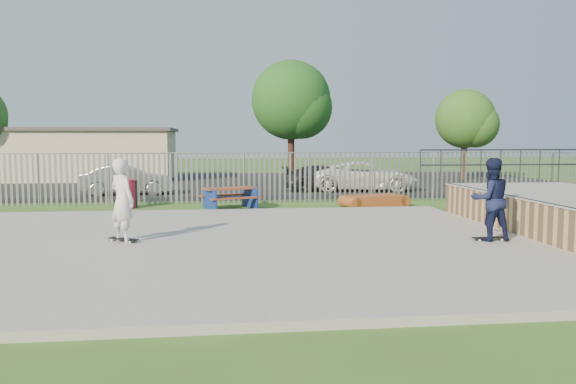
{
  "coord_description": "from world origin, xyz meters",
  "views": [
    {
      "loc": [
        0.15,
        -13.18,
        2.56
      ],
      "look_at": [
        1.94,
        2.0,
        1.1
      ],
      "focal_mm": 35.0,
      "sensor_mm": 36.0,
      "label": 1
    }
  ],
  "objects": [
    {
      "name": "tree_right",
      "position": [
        15.0,
        19.99,
        3.74
      ],
      "size": [
        3.61,
        3.61,
        5.56
      ],
      "color": "#422B1A",
      "rests_on": "ground"
    },
    {
      "name": "picnic_table",
      "position": [
        0.42,
        7.23,
        0.4
      ],
      "size": [
        2.26,
        2.05,
        0.78
      ],
      "rotation": [
        0.0,
        0.0,
        0.34
      ],
      "color": "brown",
      "rests_on": "ground"
    },
    {
      "name": "ground",
      "position": [
        0.0,
        0.0,
        0.0
      ],
      "size": [
        120.0,
        120.0,
        0.0
      ],
      "primitive_type": "plane",
      "color": "#3A6322",
      "rests_on": "ground"
    },
    {
      "name": "skater_white",
      "position": [
        -2.17,
        0.17,
        1.13
      ],
      "size": [
        0.84,
        0.84,
        1.96
      ],
      "primitive_type": "imported",
      "rotation": [
        0.0,
        0.0,
        2.36
      ],
      "color": "silver",
      "rests_on": "concrete_slab"
    },
    {
      "name": "parking_lot",
      "position": [
        0.0,
        19.0,
        0.01
      ],
      "size": [
        40.0,
        18.0,
        0.02
      ],
      "primitive_type": "cube",
      "color": "black",
      "rests_on": "ground"
    },
    {
      "name": "concrete_slab",
      "position": [
        0.0,
        0.0,
        0.07
      ],
      "size": [
        15.0,
        12.0,
        0.15
      ],
      "primitive_type": "cube",
      "color": "gray",
      "rests_on": "ground"
    },
    {
      "name": "quarter_pipe",
      "position": [
        9.5,
        1.04,
        0.56
      ],
      "size": [
        5.5,
        7.05,
        2.19
      ],
      "color": "tan",
      "rests_on": "ground"
    },
    {
      "name": "fence",
      "position": [
        1.0,
        4.59,
        1.0
      ],
      "size": [
        26.04,
        16.02,
        2.0
      ],
      "color": "gray",
      "rests_on": "ground"
    },
    {
      "name": "trash_bin_red",
      "position": [
        -3.35,
        7.84,
        0.53
      ],
      "size": [
        0.64,
        0.64,
        1.06
      ],
      "primitive_type": "cylinder",
      "color": "#AF1B35",
      "rests_on": "ground"
    },
    {
      "name": "car_white",
      "position": [
        7.03,
        13.45,
        0.73
      ],
      "size": [
        5.42,
        3.11,
        1.42
      ],
      "primitive_type": "imported",
      "rotation": [
        0.0,
        0.0,
        1.42
      ],
      "color": "white",
      "rests_on": "parking_lot"
    },
    {
      "name": "building",
      "position": [
        -8.0,
        23.0,
        1.61
      ],
      "size": [
        10.4,
        6.4,
        3.2
      ],
      "color": "beige",
      "rests_on": "ground"
    },
    {
      "name": "skater_navy",
      "position": [
        6.44,
        -0.69,
        1.13
      ],
      "size": [
        0.97,
        0.77,
        1.96
      ],
      "primitive_type": "imported",
      "rotation": [
        0.0,
        0.0,
        3.17
      ],
      "color": "#121839",
      "rests_on": "concrete_slab"
    },
    {
      "name": "car_silver",
      "position": [
        -4.14,
        12.8,
        0.69
      ],
      "size": [
        4.24,
        1.92,
        1.35
      ],
      "primitive_type": "imported",
      "rotation": [
        0.0,
        0.0,
        1.69
      ],
      "color": "#AFAEB3",
      "rests_on": "parking_lot"
    },
    {
      "name": "trash_bin_grey",
      "position": [
        -3.29,
        8.03,
        0.51
      ],
      "size": [
        0.61,
        0.61,
        1.02
      ],
      "primitive_type": "cylinder",
      "color": "black",
      "rests_on": "ground"
    },
    {
      "name": "skateboard_b",
      "position": [
        -2.17,
        0.17,
        0.19
      ],
      "size": [
        0.77,
        0.62,
        0.08
      ],
      "rotation": [
        0.0,
        0.0,
        -0.61
      ],
      "color": "black",
      "rests_on": "concrete_slab"
    },
    {
      "name": "skateboard_a",
      "position": [
        6.44,
        -0.69,
        0.19
      ],
      "size": [
        0.81,
        0.22,
        0.08
      ],
      "rotation": [
        0.0,
        0.0,
        0.03
      ],
      "color": "black",
      "rests_on": "concrete_slab"
    },
    {
      "name": "tree_mid",
      "position": [
        4.14,
        19.21,
        4.74
      ],
      "size": [
        4.56,
        4.56,
        7.04
      ],
      "color": "#42231A",
      "rests_on": "ground"
    },
    {
      "name": "funbox",
      "position": [
        5.84,
        7.31,
        0.21
      ],
      "size": [
        2.33,
        1.61,
        0.42
      ],
      "rotation": [
        0.0,
        0.0,
        0.28
      ],
      "color": "brown",
      "rests_on": "ground"
    },
    {
      "name": "car_dark",
      "position": [
        5.16,
        13.55,
        0.64
      ],
      "size": [
        4.35,
        1.95,
        1.24
      ],
      "primitive_type": "imported",
      "rotation": [
        0.0,
        0.0,
        1.52
      ],
      "color": "black",
      "rests_on": "parking_lot"
    }
  ]
}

